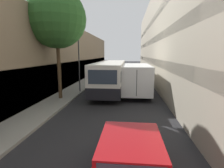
% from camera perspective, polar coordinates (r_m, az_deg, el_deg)
% --- Properties ---
extents(ground_plane, '(150.00, 150.00, 0.00)m').
position_cam_1_polar(ground_plane, '(15.74, 1.38, -3.56)').
color(ground_plane, '#232326').
extents(sidewalk_left, '(2.15, 60.00, 0.14)m').
position_cam_1_polar(sidewalk_left, '(16.62, -13.72, -2.87)').
color(sidewalk_left, gray).
rests_on(sidewalk_left, ground_plane).
extents(building_left_shopfront, '(2.40, 60.00, 6.94)m').
position_cam_1_polar(building_left_shopfront, '(17.10, -21.08, 7.53)').
color(building_left_shopfront, '#847056').
rests_on(building_left_shopfront, ground_plane).
extents(building_right_apartment, '(2.40, 60.00, 11.08)m').
position_cam_1_polar(building_right_apartment, '(15.86, 20.60, 16.00)').
color(building_right_apartment, '#A89E89').
rests_on(building_right_apartment, ground_plane).
extents(car_hatchback, '(1.87, 3.97, 1.43)m').
position_cam_1_polar(car_hatchback, '(5.16, 6.04, -24.47)').
color(car_hatchback, '#9E0F14').
rests_on(car_hatchback, ground_plane).
extents(bus, '(2.48, 9.98, 2.87)m').
position_cam_1_polar(bus, '(16.85, -0.50, 2.63)').
color(bus, silver).
rests_on(bus, ground_plane).
extents(box_truck, '(2.49, 7.96, 2.68)m').
position_cam_1_polar(box_truck, '(16.64, 7.55, 2.37)').
color(box_truck, silver).
rests_on(box_truck, ground_plane).
extents(street_lamp, '(0.36, 0.80, 7.42)m').
position_cam_1_polar(street_lamp, '(16.63, -10.97, 15.08)').
color(street_lamp, '#38383D').
rests_on(street_lamp, sidewalk_left).
extents(street_tree_left, '(4.43, 4.43, 8.32)m').
position_cam_1_polar(street_tree_left, '(14.52, -17.67, 19.65)').
color(street_tree_left, '#4C3823').
rests_on(street_tree_left, sidewalk_left).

